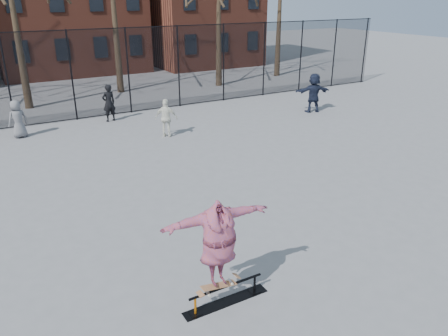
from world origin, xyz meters
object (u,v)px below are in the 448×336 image
skateboard (219,286)px  bystander_black (109,103)px  bystander_grey (18,119)px  bystander_white (166,118)px  skate_rail (226,296)px  bystander_navy (314,93)px  skater (219,245)px

skateboard → bystander_black: bystander_black is taller
bystander_grey → bystander_white: bearing=133.6°
skate_rail → bystander_navy: bearing=43.2°
skate_rail → bystander_white: 10.55m
skater → bystander_navy: (11.01, 10.18, -0.36)m
bystander_navy → bystander_white: bearing=16.7°
bystander_navy → skater: bearing=58.6°
skateboard → skater: skater is taller
skateboard → bystander_navy: 15.01m
skateboard → skater: (0.00, 0.00, 0.88)m
bystander_grey → bystander_navy: bystander_navy is taller
bystander_grey → skater: bearing=81.2°
bystander_black → bystander_navy: (9.08, -3.32, 0.11)m
skate_rail → bystander_navy: size_ratio=0.92×
skateboard → bystander_black: 13.65m
skater → bystander_grey: 13.09m
bystander_navy → bystander_grey: bearing=3.8°
skate_rail → bystander_grey: size_ratio=1.14×
bystander_white → bystander_navy: 7.76m
skate_rail → skateboard: size_ratio=2.30×
skater → bystander_grey: size_ratio=1.35×
skateboard → bystander_white: 10.58m
bystander_grey → skateboard: bearing=81.2°
skate_rail → bystander_white: bearing=72.9°
bystander_grey → bystander_white: (5.18, -2.88, 0.01)m
skateboard → bystander_black: bearing=81.9°
skater → skate_rail: bearing=3.4°
skateboard → bystander_grey: bystander_grey is taller
skate_rail → skateboard: (-0.15, 0.00, 0.28)m
skateboard → skater: bearing=0.0°
bystander_navy → skate_rail: bearing=59.0°
bystander_grey → bystander_black: size_ratio=0.91×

